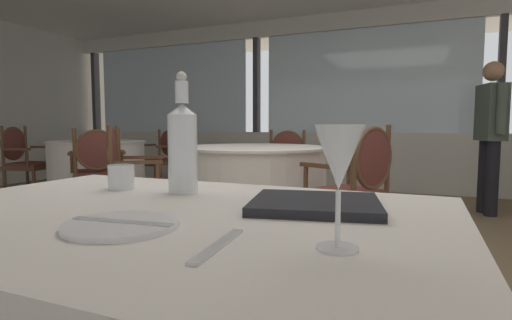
% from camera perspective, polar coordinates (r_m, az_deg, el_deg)
% --- Properties ---
extents(ground_plane, '(14.19, 14.19, 0.00)m').
position_cam_1_polar(ground_plane, '(2.51, 2.72, -17.28)').
color(ground_plane, '#756047').
extents(window_wall_far, '(10.91, 0.14, 2.62)m').
position_cam_1_polar(window_wall_far, '(6.06, 15.36, 5.72)').
color(window_wall_far, beige).
rests_on(window_wall_far, ground_plane).
extents(side_plate, '(0.21, 0.21, 0.01)m').
position_cam_1_polar(side_plate, '(0.76, -18.84, -8.86)').
color(side_plate, white).
rests_on(side_plate, foreground_table).
extents(butter_knife, '(0.20, 0.04, 0.00)m').
position_cam_1_polar(butter_knife, '(0.76, -18.85, -8.48)').
color(butter_knife, silver).
rests_on(butter_knife, foreground_table).
extents(dinner_fork, '(0.03, 0.18, 0.00)m').
position_cam_1_polar(dinner_fork, '(0.62, -5.49, -12.18)').
color(dinner_fork, silver).
rests_on(dinner_fork, foreground_table).
extents(water_bottle, '(0.08, 0.08, 0.33)m').
position_cam_1_polar(water_bottle, '(1.10, -10.58, 2.15)').
color(water_bottle, white).
rests_on(water_bottle, foreground_table).
extents(wine_glass, '(0.08, 0.08, 0.19)m').
position_cam_1_polar(wine_glass, '(0.59, 11.90, -0.08)').
color(wine_glass, white).
rests_on(wine_glass, foreground_table).
extents(water_tumbler, '(0.07, 0.07, 0.07)m').
position_cam_1_polar(water_tumbler, '(1.21, -18.92, -2.32)').
color(water_tumbler, white).
rests_on(water_tumbler, foreground_table).
extents(menu_book, '(0.32, 0.29, 0.02)m').
position_cam_1_polar(menu_book, '(0.90, 8.56, -6.29)').
color(menu_book, black).
rests_on(menu_book, foreground_table).
extents(background_table_0, '(1.31, 1.31, 0.77)m').
position_cam_1_polar(background_table_0, '(3.56, -0.24, -4.19)').
color(background_table_0, white).
rests_on(background_table_0, ground_plane).
extents(dining_chair_0_0, '(0.61, 0.64, 0.96)m').
position_cam_1_polar(dining_chair_0_0, '(2.82, 14.39, -3.15)').
color(dining_chair_0_0, brown).
rests_on(dining_chair_0_0, ground_plane).
extents(dining_chair_0_1, '(0.56, 0.50, 0.90)m').
position_cam_1_polar(dining_chair_0_1, '(4.57, 4.16, -0.28)').
color(dining_chair_0_1, brown).
rests_on(dining_chair_0_1, ground_plane).
extents(dining_chair_0_2, '(0.64, 0.66, 0.95)m').
position_cam_1_polar(dining_chair_0_2, '(3.50, -17.98, -1.86)').
color(dining_chair_0_2, brown).
rests_on(dining_chair_0_2, ground_plane).
extents(background_table_2, '(1.18, 1.18, 0.77)m').
position_cam_1_polar(background_table_2, '(5.31, -21.93, -1.53)').
color(background_table_2, white).
rests_on(background_table_2, ground_plane).
extents(dining_chair_2_0, '(0.56, 0.61, 0.95)m').
position_cam_1_polar(dining_chair_2_0, '(5.87, -30.63, 0.36)').
color(dining_chair_2_0, brown).
rests_on(dining_chair_2_0, ground_plane).
extents(dining_chair_2_1, '(0.66, 0.66, 0.93)m').
position_cam_1_polar(dining_chair_2_1, '(4.29, -21.93, -0.84)').
color(dining_chair_2_1, brown).
rests_on(dining_chair_2_1, ground_plane).
extents(dining_chair_2_2, '(0.61, 0.56, 0.90)m').
position_cam_1_polar(dining_chair_2_2, '(5.87, -13.44, 0.70)').
color(dining_chair_2_2, brown).
rests_on(dining_chair_2_2, ground_plane).
extents(diner_person_0, '(0.29, 0.51, 1.62)m').
position_cam_1_polar(diner_person_0, '(4.88, 30.82, 3.92)').
color(diner_person_0, black).
rests_on(diner_person_0, ground_plane).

